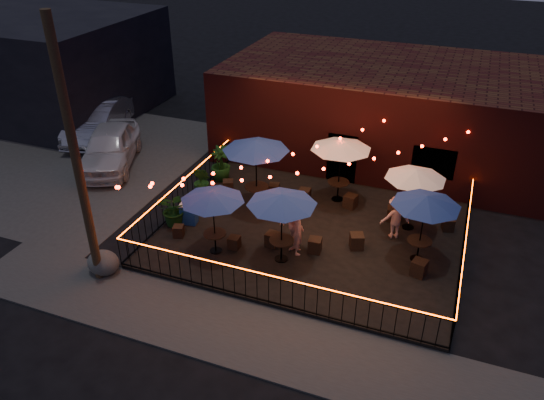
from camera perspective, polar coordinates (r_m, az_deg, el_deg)
The scene contains 39 objects.
ground at distance 17.04m, azimuth 2.12°, elevation -7.32°, with size 110.00×110.00×0.00m, color black.
patio at distance 18.56m, azimuth 4.17°, elevation -3.61°, with size 10.00×8.00×0.15m, color black.
sidewalk at distance 14.74m, azimuth -2.19°, elevation -14.43°, with size 18.00×2.50×0.05m, color #3C3937.
parking_lot at distance 25.61m, azimuth -20.94°, elevation 4.22°, with size 11.00×12.00×0.02m, color #3C3937.
brick_building at distance 24.53m, azimuth 12.31°, elevation 9.52°, with size 14.00×8.00×4.00m.
background_building at distance 32.18m, azimuth -24.39°, elevation 13.42°, with size 12.00×9.00×5.00m, color black.
utility_pole at distance 15.46m, azimuth -20.29°, elevation 3.88°, with size 0.26×0.26×8.00m, color #3B2718.
fence_front at distance 15.16m, azimuth -0.37°, elevation -9.62°, with size 10.00×0.04×1.04m.
fence_left at distance 20.01m, azimuth -9.55°, elevation 0.70°, with size 0.04×8.00×1.04m.
fence_right at distance 17.74m, azimuth 19.88°, elevation -5.06°, with size 0.04×8.00×1.04m.
festoon_lights at distance 17.34m, azimuth 0.98°, elevation 3.26°, with size 10.02×8.72×1.32m.
cafe_table_0 at distance 16.52m, azimuth -6.43°, elevation 0.35°, with size 2.45×2.45×2.25m.
cafe_table_1 at distance 18.85m, azimuth -1.75°, elevation 5.79°, with size 3.07×3.07×2.67m.
cafe_table_2 at distance 15.95m, azimuth 1.07°, elevation -0.04°, with size 2.80×2.80×2.40m.
cafe_table_3 at distance 19.50m, azimuth 7.45°, elevation 5.84°, with size 2.84×2.84×2.48m.
cafe_table_4 at distance 16.64m, azimuth 16.27°, elevation -0.17°, with size 2.65×2.65×2.35m.
cafe_table_5 at distance 18.29m, azimuth 15.20°, elevation 2.62°, with size 2.66×2.66×2.28m.
bistro_chair_0 at distance 18.41m, azimuth -10.02°, elevation -3.31°, with size 0.34×0.34×0.41m, color black.
bistro_chair_1 at distance 17.59m, azimuth -4.09°, elevation -4.59°, with size 0.36×0.36×0.43m, color black.
bistro_chair_2 at distance 20.88m, azimuth -4.73°, elevation 1.51°, with size 0.40×0.40×0.47m, color black.
bistro_chair_3 at distance 20.57m, azimuth 0.23°, elevation 1.14°, with size 0.40×0.40×0.47m, color black.
bistro_chair_4 at distance 17.66m, azimuth 0.03°, elevation -4.23°, with size 0.41×0.41×0.48m, color black.
bistro_chair_5 at distance 17.42m, azimuth 4.64°, elevation -4.87°, with size 0.41×0.41×0.49m, color black.
bistro_chair_6 at distance 20.19m, azimuth 3.52°, elevation 0.53°, with size 0.42×0.42×0.50m, color black.
bistro_chair_7 at distance 19.96m, azimuth 8.43°, elevation -0.14°, with size 0.43×0.43×0.51m, color black.
bistro_chair_8 at distance 17.75m, azimuth 9.09°, elevation -4.40°, with size 0.44×0.44×0.52m, color black.
bistro_chair_9 at distance 16.99m, azimuth 15.53°, elevation -7.04°, with size 0.43×0.43×0.51m, color black.
bistro_chair_10 at distance 19.48m, azimuth 12.88°, elevation -1.43°, with size 0.43×0.43×0.51m, color black.
bistro_chair_11 at distance 19.45m, azimuth 18.41°, elevation -2.49°, with size 0.38×0.38×0.45m, color black.
patron_a at distance 17.05m, azimuth 2.81°, elevation -3.53°, with size 0.56×0.37×1.54m, color tan.
patron_b at distance 17.23m, azimuth 2.01°, elevation -2.63°, with size 0.86×0.67×1.77m, color #CDAF86.
patron_c at distance 18.27m, azimuth 13.15°, elevation -1.82°, with size 1.01×0.58×1.56m, color #E1AA9A.
potted_shrub_a at distance 18.83m, azimuth -10.42°, elevation -0.99°, with size 1.13×0.98×1.26m, color #153812.
potted_shrub_b at distance 20.36m, azimuth -7.51°, elevation 1.94°, with size 0.74×0.60×1.35m, color #13390F.
potted_shrub_c at distance 21.58m, azimuth -5.55°, elevation 3.93°, with size 0.81×0.81×1.45m, color #163A11.
cooler at distance 18.97m, azimuth -8.93°, elevation -1.44°, with size 0.64×0.51×0.77m.
boulder at distance 17.44m, azimuth -17.69°, elevation -6.45°, with size 0.96×0.82×0.75m, color #4B4C46.
car_white at distance 24.05m, azimuth -17.05°, elevation 5.48°, with size 2.00×4.98×1.70m, color silver.
car_silver at distance 27.21m, azimuth -18.18°, elevation 8.16°, with size 1.80×5.15×1.70m, color #A4A4AC.
Camera 1 is at (4.29, -12.83, 10.37)m, focal length 35.00 mm.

